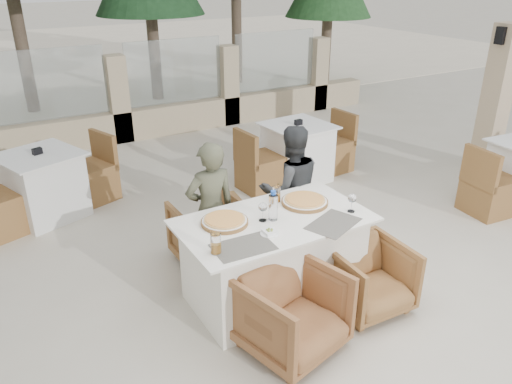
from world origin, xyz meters
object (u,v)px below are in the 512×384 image
dining_table (274,259)px  pizza_left (225,221)px  water_bottle (273,205)px  bg_table_a (44,186)px  beer_glass_right (276,194)px  armchair_far_right (266,219)px  pizza_right (305,201)px  armchair_near_right (369,277)px  olive_dish (270,232)px  bg_table_b (297,152)px  wine_glass_centre (263,211)px  armchair_far_left (211,233)px  wine_glass_corner (352,202)px  diner_right (291,189)px  beer_glass_left (216,244)px  armchair_near_left (291,312)px  diner_left (211,210)px

dining_table → pizza_left: pizza_left is taller
water_bottle → bg_table_a: water_bottle is taller
beer_glass_right → dining_table: bearing=-125.2°
beer_glass_right → armchair_far_right: size_ratio=0.24×
pizza_right → armchair_near_right: bearing=-70.6°
olive_dish → bg_table_b: olive_dish is taller
bg_table_a → wine_glass_centre: bearing=-82.0°
pizza_right → armchair_far_left: (-0.60, 0.68, -0.48)m
dining_table → water_bottle: water_bottle is taller
pizza_left → wine_glass_corner: (1.03, -0.35, 0.07)m
water_bottle → diner_right: 0.91m
wine_glass_centre → beer_glass_right: (0.29, 0.25, -0.02)m
wine_glass_centre → bg_table_b: size_ratio=0.11×
water_bottle → olive_dish: (-0.15, -0.19, -0.11)m
beer_glass_left → bg_table_b: beer_glass_left is taller
water_bottle → wine_glass_corner: bearing=-18.2°
wine_glass_centre → dining_table: bearing=-16.5°
beer_glass_left → olive_dish: bearing=4.6°
pizza_left → armchair_near_left: 0.90m
dining_table → armchair_near_left: bearing=-110.5°
pizza_left → dining_table: bearing=-19.7°
wine_glass_corner → armchair_far_right: (-0.20, 1.05, -0.59)m
armchair_near_left → diner_left: size_ratio=0.55×
water_bottle → armchair_far_left: 1.01m
pizza_right → diner_left: size_ratio=0.32×
armchair_far_left → armchair_near_right: bearing=120.9°
armchair_near_right → diner_right: bearing=93.6°
wine_glass_centre → bg_table_a: (-1.35, 2.61, -0.48)m
diner_right → pizza_right: bearing=81.7°
wine_glass_corner → bg_table_b: size_ratio=0.11×
pizza_left → water_bottle: size_ratio=1.48×
pizza_left → pizza_right: size_ratio=0.94×
beer_glass_left → armchair_near_right: size_ratio=0.24×
armchair_near_right → bg_table_b: (1.07, 2.62, 0.09)m
dining_table → armchair_far_right: 0.96m
beer_glass_left → beer_glass_right: size_ratio=1.09×
armchair_far_left → beer_glass_left: bearing=65.9°
water_bottle → armchair_near_right: bearing=-40.2°
dining_table → beer_glass_right: 0.57m
wine_glass_corner → armchair_far_left: 1.43m
wine_glass_centre → olive_dish: (-0.07, -0.22, -0.07)m
armchair_far_right → wine_glass_corner: bearing=108.6°
pizza_left → pizza_right: pizza_right is taller
pizza_left → olive_dish: pizza_left is taller
olive_dish → diner_left: 0.84m
wine_glass_centre → armchair_near_left: 0.85m
armchair_far_left → bg_table_a: bearing=-57.4°
armchair_far_left → armchair_far_right: bearing=-177.3°
pizza_right → armchair_near_left: 1.07m
pizza_left → wine_glass_centre: bearing=-20.7°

